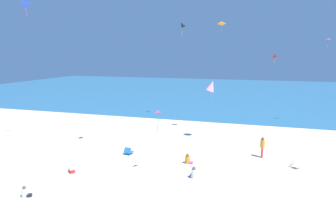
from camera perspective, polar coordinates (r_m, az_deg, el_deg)
ground_plane at (r=21.47m, az=2.01°, el=-11.79°), size 120.00×120.00×0.00m
ocean_water at (r=64.46m, az=12.22°, el=2.58°), size 120.00×60.00×0.05m
beach_chair_near_camera at (r=24.00m, az=-7.66°, el=-8.85°), size 0.68×0.76×0.58m
beach_chair_far_left at (r=22.98m, az=23.34°, el=-10.45°), size 0.80×0.78×0.61m
cooler_box at (r=21.45m, az=-18.13°, el=-11.89°), size 0.64×0.62×0.29m
person_0 at (r=21.98m, az=3.89°, el=-10.53°), size 0.60×0.37×0.73m
person_2 at (r=19.61m, az=5.02°, el=-13.08°), size 0.56×0.70×0.78m
person_4 at (r=18.98m, az=-25.90°, el=-15.03°), size 0.59×0.49×0.66m
person_5 at (r=24.05m, az=17.81°, el=-7.52°), size 0.36×0.36×1.61m
kite_red at (r=37.28m, az=19.90°, el=8.79°), size 0.48×0.44×1.04m
kite_purple at (r=36.91m, az=28.55°, el=11.14°), size 0.50×0.37×1.06m
kite_pink at (r=27.29m, az=8.39°, el=3.65°), size 1.26×1.10×1.99m
kite_magenta at (r=19.06m, az=-2.06°, el=-1.43°), size 0.49×0.52×1.59m
kite_black at (r=36.34m, az=2.76°, el=15.28°), size 0.83×0.66×1.68m
kite_blue at (r=28.60m, az=-25.86°, el=17.22°), size 0.51×0.78×1.45m
kite_orange at (r=29.63m, az=10.35°, el=15.36°), size 0.78×0.68×1.11m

